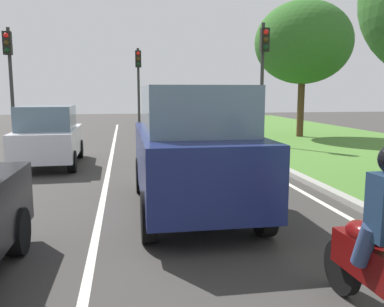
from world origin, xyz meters
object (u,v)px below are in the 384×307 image
Objects in this scene: car_hatchback_far at (49,136)px; traffic_light_overhead_left at (9,65)px; traffic_light_near_right at (263,63)px; tree_roadside_far at (303,43)px; traffic_light_far_median at (138,74)px; car_suv_ahead at (192,148)px.

traffic_light_overhead_left is at bearing 112.51° from car_hatchback_far.
car_hatchback_far is 0.77× the size of traffic_light_near_right.
traffic_light_overhead_left is 12.86m from tree_roadside_far.
traffic_light_overhead_left is at bearing -133.47° from traffic_light_far_median.
traffic_light_near_right is 10.06m from traffic_light_overhead_left.
car_suv_ahead is 1.21× the size of car_hatchback_far.
traffic_light_near_right reaches higher than traffic_light_overhead_left.
car_hatchback_far is at bearing -157.72° from traffic_light_near_right.
car_hatchback_far is 8.59m from traffic_light_near_right.
traffic_light_overhead_left is at bearing -175.78° from tree_roadside_far.
car_suv_ahead is at bearing -58.61° from car_hatchback_far.
car_suv_ahead is 13.71m from tree_roadside_far.
traffic_light_far_median reaches higher than car_hatchback_far.
car_suv_ahead is at bearing -61.25° from traffic_light_overhead_left.
traffic_light_far_median reaches higher than car_suv_ahead.
car_hatchback_far is 0.59× the size of tree_roadside_far.
traffic_light_overhead_left is (-2.24, 5.03, 2.33)m from car_hatchback_far.
traffic_light_near_right is at bearing 63.71° from car_suv_ahead.
car_hatchback_far is at bearing -106.00° from traffic_light_far_median.
car_hatchback_far is at bearing -150.41° from tree_roadside_far.
traffic_light_far_median is (-0.38, 15.90, 1.97)m from car_suv_ahead.
traffic_light_overhead_left is 0.74× the size of tree_roadside_far.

